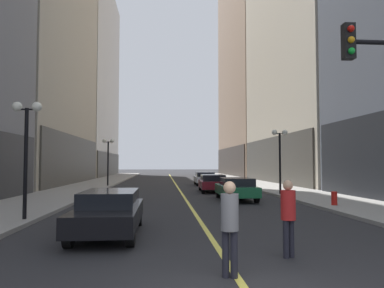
{
  "coord_description": "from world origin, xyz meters",
  "views": [
    {
      "loc": [
        -1.43,
        -5.35,
        2.15
      ],
      "look_at": [
        1.86,
        35.77,
        4.33
      ],
      "focal_mm": 34.96,
      "sensor_mm": 36.0,
      "label": 1
    }
  ],
  "objects": [
    {
      "name": "sidewalk_left",
      "position": [
        -8.25,
        35.0,
        0.07
      ],
      "size": [
        4.5,
        78.0,
        0.15
      ],
      "primitive_type": "cube",
      "color": "gray",
      "rests_on": "ground"
    },
    {
      "name": "street_lamp_left_near",
      "position": [
        -6.4,
        8.74,
        3.26
      ],
      "size": [
        1.06,
        0.36,
        4.43
      ],
      "color": "black",
      "rests_on": "ground"
    },
    {
      "name": "building_right_far",
      "position": [
        16.57,
        60.0,
        29.55
      ],
      "size": [
        12.32,
        26.0,
        59.28
      ],
      "color": "gray",
      "rests_on": "ground"
    },
    {
      "name": "street_lamp_left_far",
      "position": [
        -6.4,
        29.56,
        3.26
      ],
      "size": [
        1.06,
        0.36,
        4.43
      ],
      "color": "black",
      "rests_on": "ground"
    },
    {
      "name": "car_green",
      "position": [
        2.92,
        16.44,
        0.72
      ],
      "size": [
        2.0,
        4.75,
        1.32
      ],
      "color": "#196038",
      "rests_on": "ground"
    },
    {
      "name": "building_left_far",
      "position": [
        -18.4,
        60.0,
        16.65
      ],
      "size": [
        16.01,
        26.0,
        33.4
      ],
      "color": "#B7AD99",
      "rests_on": "ground"
    },
    {
      "name": "car_black",
      "position": [
        -3.02,
        6.25,
        0.72
      ],
      "size": [
        1.81,
        4.78,
        1.32
      ],
      "color": "black",
      "rests_on": "ground"
    },
    {
      "name": "pedestrian_in_red_jacket",
      "position": [
        1.48,
        3.12,
        1.04
      ],
      "size": [
        0.46,
        0.46,
        1.77
      ],
      "color": "black",
      "rests_on": "ground"
    },
    {
      "name": "fire_hydrant_right",
      "position": [
        6.9,
        12.24,
        0.4
      ],
      "size": [
        0.28,
        0.28,
        0.8
      ],
      "primitive_type": "cylinder",
      "color": "red",
      "rests_on": "ground"
    },
    {
      "name": "street_lamp_right_mid",
      "position": [
        6.4,
        18.99,
        3.26
      ],
      "size": [
        1.06,
        0.36,
        4.43
      ],
      "color": "black",
      "rests_on": "ground"
    },
    {
      "name": "sidewalk_right",
      "position": [
        8.25,
        35.0,
        0.07
      ],
      "size": [
        4.5,
        78.0,
        0.15
      ],
      "primitive_type": "cube",
      "color": "gray",
      "rests_on": "ground"
    },
    {
      "name": "ground_plane",
      "position": [
        0.0,
        35.0,
        0.0
      ],
      "size": [
        200.0,
        200.0,
        0.0
      ],
      "primitive_type": "plane",
      "color": "#262628"
    },
    {
      "name": "lane_centre_stripe",
      "position": [
        0.0,
        35.0,
        0.0
      ],
      "size": [
        0.16,
        70.0,
        0.01
      ],
      "primitive_type": "cube",
      "color": "#E5D64C",
      "rests_on": "ground"
    },
    {
      "name": "car_maroon",
      "position": [
        2.4,
        22.95,
        0.72
      ],
      "size": [
        2.05,
        4.68,
        1.32
      ],
      "color": "maroon",
      "rests_on": "ground"
    },
    {
      "name": "pedestrian_in_grey_suit",
      "position": [
        -0.14,
        1.74,
        1.07
      ],
      "size": [
        0.44,
        0.44,
        1.82
      ],
      "color": "black",
      "rests_on": "ground"
    },
    {
      "name": "car_white",
      "position": [
        2.8,
        31.7,
        0.72
      ],
      "size": [
        1.99,
        4.33,
        1.32
      ],
      "color": "silver",
      "rests_on": "ground"
    }
  ]
}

